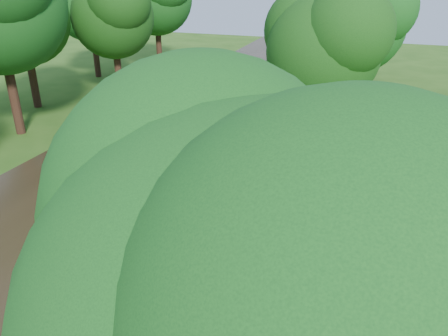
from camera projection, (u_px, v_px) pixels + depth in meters
ground at (215, 199)px, 19.56m from camera, size 100.00×100.00×0.00m
canal_water at (101, 179)px, 21.37m from camera, size 10.00×100.00×0.02m
towpath at (241, 203)px, 19.19m from camera, size 2.20×100.00×0.03m
plant_boat at (162, 182)px, 19.27m from camera, size 2.29×13.52×2.29m
tree_near_overhang at (324, 42)px, 18.27m from camera, size 5.52×5.28×8.99m
tree_near_mid at (360, 18)px, 28.42m from camera, size 6.90×6.60×9.40m
tree_near_behind at (250, 284)px, 5.36m from camera, size 6.44×6.16×8.68m
tree_far_c at (113, 10)px, 32.99m from camera, size 7.13×6.82×9.59m
tree_far_g at (21, 10)px, 29.81m from camera, size 7.36×7.04×9.95m
second_boat at (278, 84)px, 36.83m from camera, size 3.55×6.55×1.19m
sandwich_board at (212, 215)px, 17.43m from camera, size 0.61×0.62×0.91m
pedestrian_pink at (311, 73)px, 38.42m from camera, size 0.74×0.54×1.89m
pedestrian_dark at (304, 91)px, 33.81m from camera, size 0.76×0.61×1.49m
verge_plant at (236, 154)px, 23.82m from camera, size 0.40×0.37×0.37m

